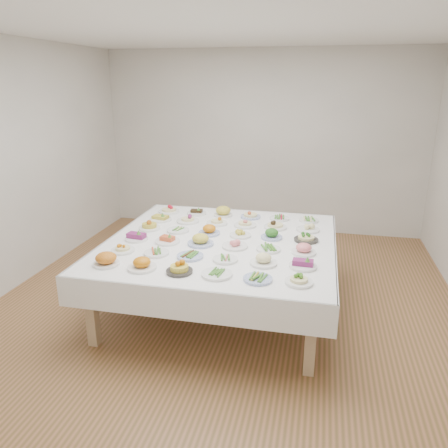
% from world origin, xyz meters
% --- Properties ---
extents(room_envelope, '(5.02, 5.02, 2.81)m').
position_xyz_m(room_envelope, '(0.00, 0.00, 1.83)').
color(room_envelope, '#9B6340').
rests_on(room_envelope, ground).
extents(display_table, '(2.32, 2.32, 0.75)m').
position_xyz_m(display_table, '(-0.03, -0.23, 0.69)').
color(display_table, white).
rests_on(display_table, ground).
extents(dish_0, '(0.23, 0.23, 0.14)m').
position_xyz_m(dish_0, '(-0.89, -1.07, 0.81)').
color(dish_0, white).
rests_on(dish_0, display_table).
extents(dish_1, '(0.25, 0.25, 0.13)m').
position_xyz_m(dish_1, '(-0.54, -1.08, 0.81)').
color(dish_1, white).
rests_on(dish_1, display_table).
extents(dish_2, '(0.23, 0.23, 0.14)m').
position_xyz_m(dish_2, '(-0.20, -1.09, 0.82)').
color(dish_2, '#2C2A27').
rests_on(dish_2, display_table).
extents(dish_3, '(0.26, 0.26, 0.05)m').
position_xyz_m(dish_3, '(0.13, -1.07, 0.77)').
color(dish_3, white).
rests_on(dish_3, display_table).
extents(dish_4, '(0.25, 0.24, 0.06)m').
position_xyz_m(dish_4, '(0.48, -1.09, 0.78)').
color(dish_4, '#4C66B2').
rests_on(dish_4, display_table).
extents(dish_5, '(0.22, 0.22, 0.11)m').
position_xyz_m(dish_5, '(0.81, -1.08, 0.80)').
color(dish_5, white).
rests_on(dish_5, display_table).
extents(dish_6, '(0.22, 0.22, 0.11)m').
position_xyz_m(dish_6, '(-0.89, -0.74, 0.80)').
color(dish_6, white).
rests_on(dish_6, display_table).
extents(dish_7, '(0.24, 0.24, 0.05)m').
position_xyz_m(dish_7, '(-0.54, -0.73, 0.77)').
color(dish_7, white).
rests_on(dish_7, display_table).
extents(dish_8, '(0.24, 0.24, 0.06)m').
position_xyz_m(dish_8, '(-0.21, -0.74, 0.77)').
color(dish_8, '#4C66B2').
rests_on(dish_8, display_table).
extents(dish_9, '(0.23, 0.23, 0.05)m').
position_xyz_m(dish_9, '(0.13, -0.75, 0.77)').
color(dish_9, white).
rests_on(dish_9, display_table).
extents(dish_10, '(0.24, 0.24, 0.13)m').
position_xyz_m(dish_10, '(0.48, -0.75, 0.81)').
color(dish_10, white).
rests_on(dish_10, display_table).
extents(dish_11, '(0.24, 0.24, 0.11)m').
position_xyz_m(dish_11, '(0.83, -0.74, 0.80)').
color(dish_11, white).
rests_on(dish_11, display_table).
extents(dish_12, '(0.23, 0.23, 0.11)m').
position_xyz_m(dish_12, '(-0.89, -0.41, 0.80)').
color(dish_12, white).
rests_on(dish_12, display_table).
extents(dish_13, '(0.25, 0.25, 0.10)m').
position_xyz_m(dish_13, '(-0.55, -0.41, 0.79)').
color(dish_13, white).
rests_on(dish_13, display_table).
extents(dish_14, '(0.26, 0.26, 0.16)m').
position_xyz_m(dish_14, '(-0.20, -0.40, 0.83)').
color(dish_14, '#4C66B2').
rests_on(dish_14, display_table).
extents(dish_15, '(0.25, 0.25, 0.10)m').
position_xyz_m(dish_15, '(0.15, -0.39, 0.79)').
color(dish_15, white).
rests_on(dish_15, display_table).
extents(dish_16, '(0.25, 0.23, 0.06)m').
position_xyz_m(dish_16, '(0.48, -0.40, 0.78)').
color(dish_16, white).
rests_on(dish_16, display_table).
extents(dish_17, '(0.23, 0.23, 0.13)m').
position_xyz_m(dish_17, '(0.82, -0.41, 0.81)').
color(dish_17, white).
rests_on(dish_17, display_table).
extents(dish_18, '(0.23, 0.23, 0.14)m').
position_xyz_m(dish_18, '(-0.89, -0.05, 0.81)').
color(dish_18, white).
rests_on(dish_18, display_table).
extents(dish_19, '(0.24, 0.24, 0.05)m').
position_xyz_m(dish_19, '(-0.55, -0.06, 0.77)').
color(dish_19, white).
rests_on(dish_19, display_table).
extents(dish_20, '(0.23, 0.23, 0.12)m').
position_xyz_m(dish_20, '(-0.20, -0.07, 0.81)').
color(dish_20, '#4C66B2').
rests_on(dish_20, display_table).
extents(dish_21, '(0.22, 0.22, 0.09)m').
position_xyz_m(dish_21, '(0.14, -0.06, 0.78)').
color(dish_21, white).
rests_on(dish_21, display_table).
extents(dish_22, '(0.22, 0.22, 0.12)m').
position_xyz_m(dish_22, '(0.47, -0.06, 0.80)').
color(dish_22, '#4C66B2').
rests_on(dish_22, display_table).
extents(dish_23, '(0.24, 0.24, 0.13)m').
position_xyz_m(dish_23, '(0.83, -0.05, 0.81)').
color(dish_23, '#2C2A27').
rests_on(dish_23, display_table).
extents(dish_24, '(0.25, 0.25, 0.12)m').
position_xyz_m(dish_24, '(-0.88, 0.28, 0.80)').
color(dish_24, white).
rests_on(dish_24, display_table).
extents(dish_25, '(0.26, 0.26, 0.15)m').
position_xyz_m(dish_25, '(-0.55, 0.29, 0.82)').
color(dish_25, white).
rests_on(dish_25, display_table).
extents(dish_26, '(0.24, 0.24, 0.12)m').
position_xyz_m(dish_26, '(-0.20, 0.28, 0.81)').
color(dish_26, white).
rests_on(dish_26, display_table).
extents(dish_27, '(0.25, 0.25, 0.13)m').
position_xyz_m(dish_27, '(0.13, 0.28, 0.81)').
color(dish_27, white).
rests_on(dish_27, display_table).
extents(dish_28, '(0.27, 0.27, 0.14)m').
position_xyz_m(dish_28, '(0.47, 0.29, 0.82)').
color(dish_28, white).
rests_on(dish_28, display_table).
extents(dish_29, '(0.25, 0.25, 0.10)m').
position_xyz_m(dish_29, '(0.83, 0.28, 0.79)').
color(dish_29, white).
rests_on(dish_29, display_table).
extents(dish_30, '(0.26, 0.26, 0.14)m').
position_xyz_m(dish_30, '(-0.90, 0.61, 0.82)').
color(dish_30, white).
rests_on(dish_30, display_table).
extents(dish_31, '(0.23, 0.23, 0.09)m').
position_xyz_m(dish_31, '(-0.54, 0.62, 0.79)').
color(dish_31, white).
rests_on(dish_31, display_table).
extents(dish_32, '(0.27, 0.27, 0.15)m').
position_xyz_m(dish_32, '(-0.20, 0.62, 0.82)').
color(dish_32, white).
rests_on(dish_32, display_table).
extents(dish_33, '(0.24, 0.24, 0.12)m').
position_xyz_m(dish_33, '(0.14, 0.61, 0.81)').
color(dish_33, '#4C66B2').
rests_on(dish_33, display_table).
extents(dish_34, '(0.23, 0.23, 0.06)m').
position_xyz_m(dish_34, '(0.48, 0.62, 0.77)').
color(dish_34, white).
rests_on(dish_34, display_table).
extents(dish_35, '(0.22, 0.22, 0.06)m').
position_xyz_m(dish_35, '(0.83, 0.63, 0.78)').
color(dish_35, white).
rests_on(dish_35, display_table).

